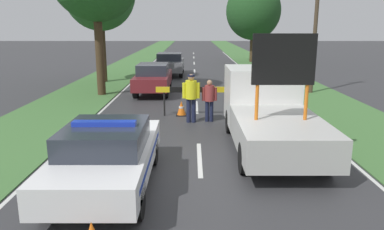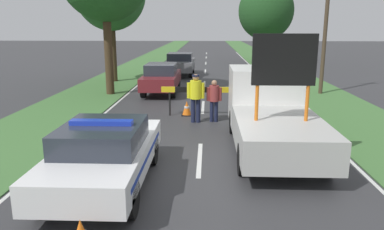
{
  "view_description": "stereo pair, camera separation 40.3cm",
  "coord_description": "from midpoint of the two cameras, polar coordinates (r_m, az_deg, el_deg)",
  "views": [
    {
      "loc": [
        -0.2,
        -8.73,
        3.5
      ],
      "look_at": [
        -0.23,
        1.3,
        1.1
      ],
      "focal_mm": 35.0,
      "sensor_mm": 36.0,
      "label": 1
    },
    {
      "loc": [
        0.2,
        -8.72,
        3.5
      ],
      "look_at": [
        -0.23,
        1.3,
        1.1
      ],
      "focal_mm": 35.0,
      "sensor_mm": 36.0,
      "label": 2
    }
  ],
  "objects": [
    {
      "name": "police_officer",
      "position": [
        13.68,
        1.41,
        3.22
      ],
      "size": [
        0.64,
        0.41,
        1.79
      ],
      "rotation": [
        0.0,
        0.0,
        3.2
      ],
      "color": "#191E38",
      "rests_on": "ground"
    },
    {
      "name": "ground_plane",
      "position": [
        9.4,
        2.29,
        -8.41
      ],
      "size": [
        160.0,
        160.0,
        0.0
      ],
      "primitive_type": "plane",
      "color": "#333335"
    },
    {
      "name": "work_truck",
      "position": [
        11.3,
        12.85,
        0.7
      ],
      "size": [
        2.22,
        5.71,
        3.32
      ],
      "rotation": [
        0.0,
        0.0,
        3.12
      ],
      "color": "white",
      "rests_on": "ground"
    },
    {
      "name": "utility_pole",
      "position": [
        20.59,
        20.28,
        13.1
      ],
      "size": [
        1.2,
        0.2,
        7.08
      ],
      "color": "#473828",
      "rests_on": "ground"
    },
    {
      "name": "roadside_tree_near_left",
      "position": [
        37.42,
        11.53,
        15.28
      ],
      "size": [
        5.19,
        5.19,
        7.59
      ],
      "color": "#42301E",
      "rests_on": "ground"
    },
    {
      "name": "traffic_cone_centre_front",
      "position": [
        14.92,
        -0.03,
        1.04
      ],
      "size": [
        0.42,
        0.42,
        0.58
      ],
      "color": "black",
      "rests_on": "ground"
    },
    {
      "name": "grass_verge_right",
      "position": [
        29.53,
        14.02,
        6.3
      ],
      "size": [
        3.57,
        120.0,
        0.03
      ],
      "color": "#427038",
      "rests_on": "ground"
    },
    {
      "name": "police_car",
      "position": [
        8.45,
        -11.82,
        -5.71
      ],
      "size": [
        1.91,
        4.59,
        1.55
      ],
      "rotation": [
        0.0,
        0.0,
        -0.05
      ],
      "color": "white",
      "rests_on": "ground"
    },
    {
      "name": "lane_markings",
      "position": [
        23.45,
        2.41,
        4.88
      ],
      "size": [
        8.12,
        56.6,
        0.01
      ],
      "color": "silver",
      "rests_on": "ground"
    },
    {
      "name": "queued_car_wagon_maroon",
      "position": [
        19.94,
        -4.09,
        5.71
      ],
      "size": [
        1.73,
        4.56,
        1.56
      ],
      "rotation": [
        0.0,
        0.0,
        3.14
      ],
      "color": "maroon",
      "rests_on": "ground"
    },
    {
      "name": "pedestrian_civilian",
      "position": [
        13.84,
        4.22,
        2.68
      ],
      "size": [
        0.56,
        0.36,
        1.56
      ],
      "rotation": [
        0.0,
        0.0,
        0.17
      ],
      "color": "#191E38",
      "rests_on": "ground"
    },
    {
      "name": "grass_verge_left",
      "position": [
        29.53,
        -9.16,
        6.52
      ],
      "size": [
        3.57,
        120.0,
        0.03
      ],
      "color": "#427038",
      "rests_on": "ground"
    },
    {
      "name": "road_barrier",
      "position": [
        14.72,
        2.4,
        3.56
      ],
      "size": [
        3.25,
        0.08,
        1.16
      ],
      "rotation": [
        0.0,
        0.0,
        0.11
      ],
      "color": "black",
      "rests_on": "ground"
    },
    {
      "name": "queued_car_suv_grey",
      "position": [
        27.21,
        -1.4,
        7.87
      ],
      "size": [
        1.92,
        4.51,
        1.59
      ],
      "rotation": [
        0.0,
        0.0,
        3.14
      ],
      "color": "slate",
      "rests_on": "ground"
    }
  ]
}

